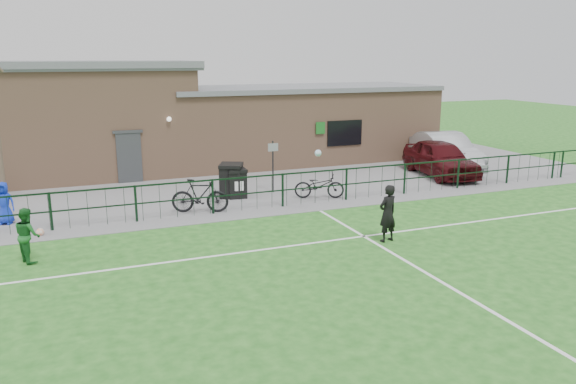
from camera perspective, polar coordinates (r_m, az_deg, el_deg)
name	(u,v)px	position (r m, az deg, el deg)	size (l,w,h in m)	color
ground	(374,301)	(12.51, 8.70, -10.85)	(90.00, 90.00, 0.00)	#205B1B
paving_strip	(215,178)	(24.54, -7.40, 1.41)	(34.00, 13.00, 0.02)	slate
pitch_line_touch	(258,211)	(19.22, -3.11, -1.93)	(28.00, 0.10, 0.01)	white
pitch_line_mid	(301,245)	(15.83, 1.35, -5.36)	(28.00, 0.10, 0.01)	white
pitch_line_perp	(450,287)	(13.57, 16.10, -9.23)	(0.10, 16.00, 0.01)	white
perimeter_fence	(256,193)	(19.26, -3.32, -0.07)	(28.00, 0.10, 1.20)	black
wheelie_bin_left	(236,184)	(20.99, -5.29, 0.82)	(0.66, 0.75, 1.01)	black
wheelie_bin_right	(231,181)	(21.06, -5.78, 1.08)	(0.77, 0.88, 1.17)	black
sign_post	(273,167)	(21.59, -1.54, 2.58)	(0.06, 0.06, 2.00)	black
car_maroon	(440,158)	(25.57, 15.22, 3.35)	(1.85, 4.59, 1.57)	#3F0B0F
car_silver	(445,151)	(27.27, 15.65, 4.04)	(1.76, 5.05, 1.66)	#9EA0A5
bicycle_d	(200,196)	(19.06, -8.94, -0.38)	(0.54, 1.91, 1.15)	black
bicycle_e	(319,185)	(20.79, 3.20, 0.67)	(0.64, 1.83, 0.96)	black
spectator_child	(4,203)	(19.62, -26.90, -1.01)	(0.66, 0.43, 1.35)	#142FBC
goalkeeper_kick	(386,212)	(16.17, 9.88, -1.97)	(1.17, 3.55, 2.21)	black
outfield_player	(27,235)	(15.83, -24.95, -3.98)	(0.69, 0.54, 1.42)	#1B5F24
ball_ground	(40,232)	(18.08, -23.88, -3.75)	(0.23, 0.23, 0.23)	white
clubhouse	(179,121)	(26.89, -11.00, 7.12)	(24.25, 5.40, 4.96)	tan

